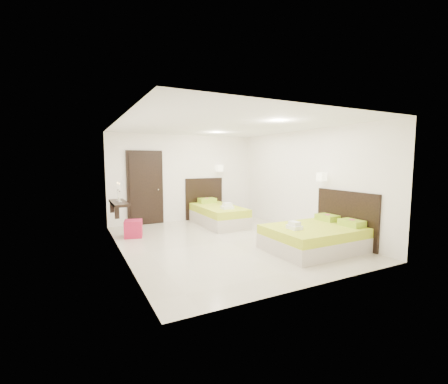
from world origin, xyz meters
name	(u,v)px	position (x,y,z in m)	size (l,w,h in m)	color
floor	(226,241)	(0.00, 0.00, 0.00)	(5.50, 5.50, 0.00)	beige
bed_single	(217,213)	(0.64, 1.80, 0.31)	(1.23, 2.06, 1.70)	#BDB2A2
bed_double	(317,236)	(1.39, -1.39, 0.28)	(1.89, 1.60, 1.56)	#BDB2A2
nightstand	(225,211)	(1.29, 2.53, 0.21)	(0.47, 0.41, 0.41)	black
ottoman	(133,229)	(-1.80, 1.37, 0.20)	(0.41, 0.41, 0.41)	maroon
door	(145,188)	(-1.20, 2.70, 1.05)	(1.02, 0.15, 2.14)	black
console_shelf	(119,203)	(-2.08, 1.60, 0.82)	(0.35, 1.20, 0.78)	black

